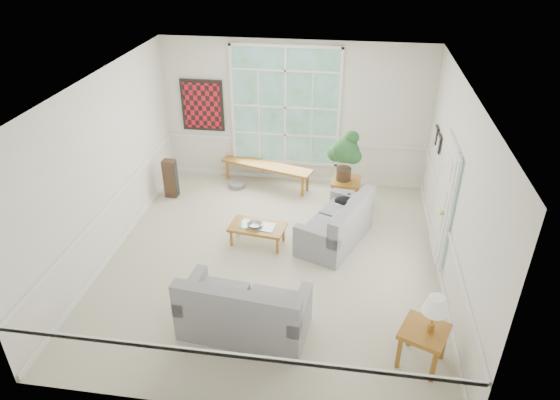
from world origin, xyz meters
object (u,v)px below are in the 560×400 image
Objects in this scene: end_table at (345,192)px; coffee_table at (258,234)px; loveseat_right at (335,220)px; side_table at (422,346)px; loveseat_front at (244,303)px.

coffee_table is at bearing -132.78° from end_table.
end_table is (0.14, 1.33, -0.15)m from loveseat_right.
side_table is (2.58, -2.37, 0.10)m from coffee_table.
loveseat_front is at bearing 173.78° from side_table.
side_table is (2.36, -0.26, -0.18)m from loveseat_front.
side_table is (1.24, -2.64, -0.15)m from loveseat_right.
loveseat_right is 1.39m from coffee_table.
end_table is (1.48, 1.60, 0.10)m from coffee_table.
coffee_table is at bearing -146.00° from loveseat_right.
coffee_table is (-1.34, -0.27, -0.25)m from loveseat_right.
loveseat_right is 1.34m from end_table.
loveseat_right is at bearing -96.22° from end_table.
loveseat_right is 2.92m from side_table.
loveseat_front is 3.05× the size of side_table.
loveseat_right is 2.63m from loveseat_front.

